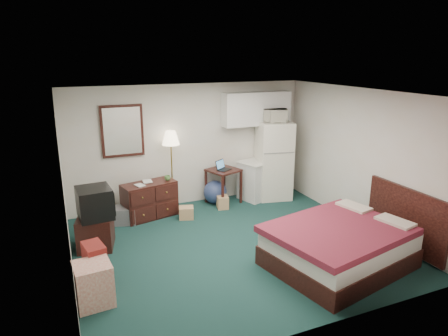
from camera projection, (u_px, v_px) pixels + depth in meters
name	position (u px, v px, depth m)	size (l,w,h in m)	color
floor	(234.00, 246.00, 6.62)	(5.00, 4.50, 0.01)	black
ceiling	(235.00, 94.00, 5.93)	(5.00, 4.50, 0.01)	silver
walls	(234.00, 174.00, 6.27)	(5.01, 4.51, 2.50)	silver
mirror	(122.00, 131.00, 7.62)	(0.80, 0.06, 1.00)	white
upper_cabinets	(256.00, 109.00, 8.46)	(1.50, 0.35, 0.70)	silver
headboard	(406.00, 218.00, 6.34)	(0.06, 1.56, 1.00)	black
dresser	(150.00, 200.00, 7.72)	(1.02, 0.46, 0.69)	black
floor_lamp	(172.00, 170.00, 8.04)	(0.35, 0.35, 1.61)	gold
desk	(223.00, 186.00, 8.45)	(0.58, 0.58, 0.74)	black
exercise_ball	(215.00, 192.00, 8.45)	(0.49, 0.49, 0.49)	navy
kitchen_counter	(258.00, 180.00, 8.74)	(0.74, 0.56, 0.81)	silver
fridge	(274.00, 160.00, 8.66)	(0.69, 0.69, 1.69)	white
bed	(339.00, 247.00, 5.92)	(1.96, 1.53, 0.63)	maroon
tv_stand	(96.00, 232.00, 6.52)	(0.54, 0.59, 0.54)	black
suitcase	(95.00, 266.00, 5.38)	(0.24, 0.39, 0.63)	maroon
retail_box	(94.00, 284.00, 5.02)	(0.44, 0.44, 0.56)	white
file_bin	(124.00, 215.00, 7.47)	(0.45, 0.33, 0.31)	slate
cardboard_box_a	(186.00, 213.00, 7.70)	(0.28, 0.23, 0.23)	tan
cardboard_box_b	(223.00, 202.00, 8.21)	(0.22, 0.26, 0.26)	tan
laptop	(224.00, 165.00, 8.27)	(0.29, 0.23, 0.20)	black
crt_tv	(95.00, 203.00, 6.35)	(0.53, 0.57, 0.49)	black
microwave	(275.00, 114.00, 8.36)	(0.50, 0.28, 0.34)	white
book_a	(136.00, 181.00, 7.38)	(0.15, 0.02, 0.20)	tan
book_b	(143.00, 177.00, 7.61)	(0.17, 0.02, 0.23)	tan
mug	(167.00, 177.00, 7.75)	(0.12, 0.09, 0.12)	#507E3F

